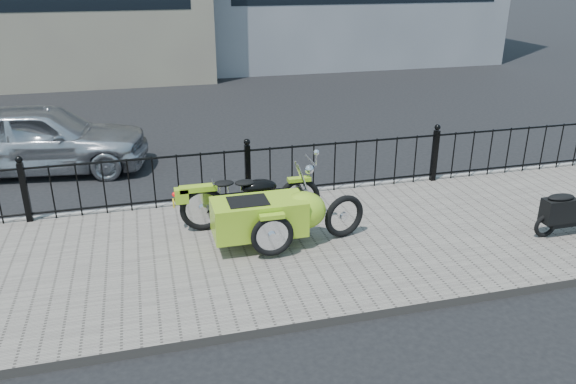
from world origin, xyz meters
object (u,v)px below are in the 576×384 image
object	(u,v)px
spare_tire	(344,216)
sedan_car	(42,138)
motorcycle_sidecar	(269,211)
scooter	(571,212)

from	to	relation	value
spare_tire	sedan_car	bearing A→B (deg)	135.97
motorcycle_sidecar	scooter	distance (m)	4.46
motorcycle_sidecar	scooter	xyz separation A→B (m)	(4.37, -0.92, -0.12)
spare_tire	sedan_car	size ratio (longest dim) A/B	0.16
scooter	sedan_car	size ratio (longest dim) A/B	0.34
spare_tire	motorcycle_sidecar	bearing A→B (deg)	172.61
sedan_car	motorcycle_sidecar	bearing A→B (deg)	-133.04
scooter	spare_tire	xyz separation A→B (m)	(-3.27, 0.77, -0.03)
scooter	spare_tire	size ratio (longest dim) A/B	2.08
motorcycle_sidecar	sedan_car	bearing A→B (deg)	129.28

